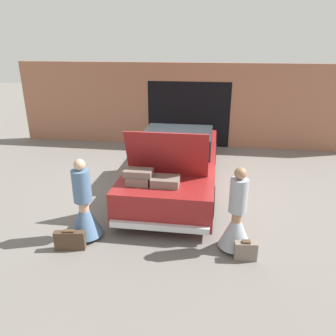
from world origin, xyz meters
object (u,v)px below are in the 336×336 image
at_px(suitcase_beside_left_person, 70,240).
at_px(suitcase_beside_right_person, 245,251).
at_px(car, 176,163).
at_px(person_left, 84,211).
at_px(person_right, 236,221).

bearing_deg(suitcase_beside_left_person, suitcase_beside_right_person, 2.93).
xyz_separation_m(car, person_left, (-1.37, -2.61, -0.06)).
distance_m(suitcase_beside_left_person, suitcase_beside_right_person, 3.04).
relative_size(person_right, suitcase_beside_left_person, 2.84).
xyz_separation_m(person_left, suitcase_beside_right_person, (2.90, -0.26, -0.38)).
bearing_deg(suitcase_beside_right_person, person_right, 121.06).
relative_size(car, suitcase_beside_left_person, 9.26).
bearing_deg(car, suitcase_beside_left_person, -116.42).
xyz_separation_m(person_right, suitcase_beside_right_person, (0.17, -0.28, -0.38)).
bearing_deg(suitcase_beside_right_person, person_left, 174.93).
relative_size(person_right, suitcase_beside_right_person, 3.99).
xyz_separation_m(person_left, person_right, (2.74, 0.02, 0.00)).
distance_m(car, suitcase_beside_right_person, 3.28).
height_order(person_right, suitcase_beside_right_person, person_right).
relative_size(suitcase_beside_left_person, suitcase_beside_right_person, 1.41).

